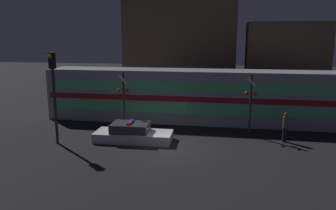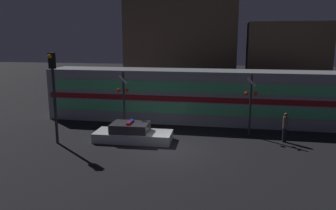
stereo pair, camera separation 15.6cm
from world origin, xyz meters
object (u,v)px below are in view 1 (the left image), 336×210
police_car (133,134)px  pedestrian (285,127)px  train (196,96)px  traffic_light_corner (54,86)px  crossing_signal_near (251,101)px

police_car → pedestrian: 8.97m
train → traffic_light_corner: bearing=-137.7°
crossing_signal_near → traffic_light_corner: (-11.04, -3.55, 1.17)m
train → pedestrian: size_ratio=12.48×
traffic_light_corner → train: bearing=42.3°
crossing_signal_near → pedestrian: bearing=-23.5°
police_car → traffic_light_corner: traffic_light_corner is taller
train → police_car: bearing=-120.4°
train → crossing_signal_near: crossing_signal_near is taller
train → traffic_light_corner: traffic_light_corner is taller
pedestrian → train: bearing=144.5°
crossing_signal_near → traffic_light_corner: size_ratio=0.74×
police_car → pedestrian: size_ratio=2.63×
police_car → pedestrian: bearing=7.2°
train → crossing_signal_near: 4.84m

